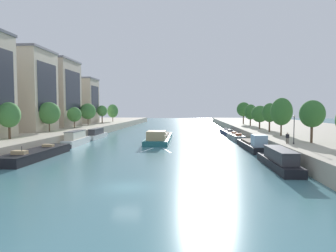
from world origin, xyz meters
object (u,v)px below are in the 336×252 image
at_px(moored_boat_left_upstream, 97,134).
at_px(tree_right_midway, 244,109).
at_px(moored_boat_right_gap_after, 235,137).
at_px(moored_boat_right_lone, 279,160).
at_px(moored_boat_left_gap_after, 38,154).
at_px(tree_right_distant, 260,114).
at_px(tree_right_second, 251,112).
at_px(tree_left_by_lamp, 74,115).
at_px(tree_right_third, 281,112).
at_px(tree_right_past_mid, 312,114).
at_px(person_on_quay, 287,137).
at_px(moored_boat_right_far, 253,145).
at_px(tree_left_midway, 102,111).
at_px(moored_boat_left_end, 76,139).
at_px(lamppost_right_bank, 294,128).
at_px(tree_left_far, 49,113).
at_px(tree_left_third, 9,115).
at_px(moored_boat_right_second, 227,132).
at_px(tree_left_end_of_row, 113,111).
at_px(tree_left_second, 88,111).
at_px(tree_right_by_lamp, 270,113).
at_px(barge_midriver, 159,137).

bearing_deg(moored_boat_left_upstream, tree_right_midway, 34.88).
bearing_deg(moored_boat_right_gap_after, moored_boat_right_lone, -89.82).
height_order(moored_boat_left_gap_after, tree_right_distant, tree_right_distant).
bearing_deg(tree_right_second, tree_left_by_lamp, -165.17).
bearing_deg(tree_right_third, moored_boat_left_upstream, 160.50).
bearing_deg(tree_right_third, tree_right_past_mid, -84.54).
distance_m(moored_boat_left_upstream, tree_right_third, 42.59).
bearing_deg(tree_right_second, moored_boat_left_gap_after, -130.77).
distance_m(tree_right_second, person_on_quay, 44.40).
bearing_deg(moored_boat_right_far, tree_right_midway, 81.80).
xyz_separation_m(moored_boat_left_gap_after, tree_right_third, (39.26, 14.89, 6.05)).
relative_size(moored_boat_right_lone, moored_boat_right_far, 0.86).
relative_size(tree_left_by_lamp, tree_left_midway, 0.88).
xyz_separation_m(moored_boat_left_upstream, tree_right_midway, (40.51, 28.23, 6.04)).
bearing_deg(moored_boat_left_end, tree_right_midway, 45.42).
bearing_deg(tree_right_third, person_on_quay, -103.15).
xyz_separation_m(tree_left_by_lamp, tree_right_past_mid, (48.41, -29.86, 0.75)).
bearing_deg(lamppost_right_bank, tree_right_distant, 84.91).
height_order(tree_left_far, lamppost_right_bank, tree_left_far).
relative_size(tree_left_far, tree_right_past_mid, 1.03).
distance_m(moored_boat_left_gap_after, tree_left_third, 11.27).
distance_m(moored_boat_right_gap_after, person_on_quay, 26.16).
bearing_deg(moored_boat_right_lone, moored_boat_left_gap_after, 171.87).
bearing_deg(tree_left_by_lamp, moored_boat_right_lone, -43.05).
height_order(moored_boat_right_second, person_on_quay, person_on_quay).
distance_m(moored_boat_left_end, tree_left_far, 10.85).
distance_m(moored_boat_left_gap_after, tree_right_distant, 53.29).
xyz_separation_m(moored_boat_right_far, moored_boat_right_gap_after, (-0.48, 16.48, -0.21)).
distance_m(moored_boat_left_end, tree_right_third, 40.23).
height_order(moored_boat_left_end, tree_right_second, tree_right_second).
xyz_separation_m(moored_boat_right_second, tree_right_midway, (7.07, 14.78, 6.48)).
height_order(moored_boat_left_end, moored_boat_right_lone, moored_boat_left_end).
xyz_separation_m(tree_left_far, tree_right_second, (48.75, 25.34, -0.01)).
relative_size(tree_right_distant, tree_right_second, 0.92).
relative_size(moored_boat_right_lone, tree_left_end_of_row, 1.88).
height_order(tree_left_second, tree_right_by_lamp, tree_left_second).
height_order(moored_boat_left_upstream, tree_left_second, tree_left_second).
distance_m(moored_boat_left_end, moored_boat_right_second, 42.63).
xyz_separation_m(tree_left_second, tree_right_by_lamp, (48.25, -21.21, -0.09)).
bearing_deg(tree_right_by_lamp, moored_boat_right_lone, -102.80).
distance_m(moored_boat_left_end, tree_right_distant, 44.95).
height_order(tree_left_far, tree_left_by_lamp, tree_left_far).
bearing_deg(tree_left_far, person_on_quay, -22.65).
distance_m(tree_left_second, tree_right_second, 48.69).
xyz_separation_m(barge_midriver, tree_right_midway, (24.62, 32.98, 6.24)).
height_order(moored_boat_left_end, moored_boat_right_gap_after, moored_boat_left_end).
height_order(tree_left_third, tree_right_third, tree_right_third).
height_order(moored_boat_left_end, person_on_quay, person_on_quay).
xyz_separation_m(tree_right_distant, tree_right_second, (0.06, 11.66, 0.36)).
bearing_deg(barge_midriver, moored_boat_right_second, 46.05).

